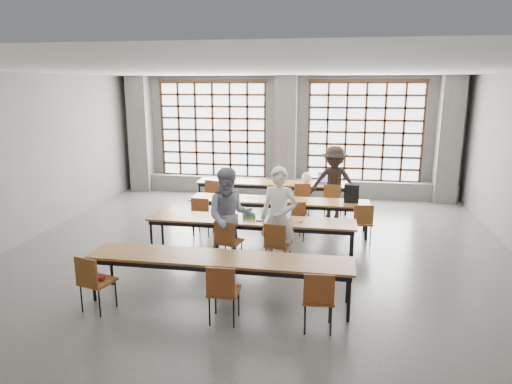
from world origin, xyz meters
TOP-DOWN VIEW (x-y plane):
  - floor at (0.00, 0.00)m, footprint 11.00×11.00m
  - ceiling at (0.00, 0.00)m, footprint 11.00×11.00m
  - wall_back at (0.00, 5.50)m, footprint 10.00×0.00m
  - wall_front at (0.00, -5.50)m, footprint 10.00×0.00m
  - wall_left at (-5.00, 0.00)m, footprint 0.00×11.00m
  - column_left at (-4.50, 5.22)m, footprint 0.60×0.55m
  - column_mid at (0.00, 5.22)m, footprint 0.60×0.55m
  - column_right at (4.50, 5.22)m, footprint 0.60×0.55m
  - window_left at (-2.25, 5.42)m, footprint 3.32×0.12m
  - window_right at (2.25, 5.42)m, footprint 3.32×0.12m
  - sill_ledge at (0.00, 5.30)m, footprint 9.80×0.35m
  - desk_row_a at (-0.18, 3.64)m, footprint 4.00×0.70m
  - desk_row_b at (0.21, 1.82)m, footprint 4.00×0.70m
  - desk_row_c at (-0.14, 0.22)m, footprint 4.00×0.70m
  - desk_row_d at (-0.25, -1.80)m, footprint 4.00×0.70m
  - chair_back_left at (-1.60, 3.02)m, footprint 0.52×0.52m
  - chair_back_mid at (0.64, 3.02)m, footprint 0.50×0.50m
  - chair_back_right at (1.41, 3.02)m, footprint 0.49×0.49m
  - chair_mid_left at (-1.40, 1.19)m, footprint 0.45×0.45m
  - chair_mid_centre at (0.63, 1.19)m, footprint 0.52×0.52m
  - chair_mid_right at (2.02, 1.19)m, footprint 0.47×0.48m
  - chair_front_left at (-0.46, -0.41)m, footprint 0.51×0.51m
  - chair_front_right at (0.45, -0.41)m, footprint 0.49×0.49m
  - chair_near_left at (-1.97, -2.42)m, footprint 0.51×0.52m
  - chair_near_mid at (-0.05, -2.43)m, footprint 0.42×0.43m
  - chair_near_right at (1.26, -2.43)m, footprint 0.45×0.45m
  - student_male at (0.46, -0.28)m, footprint 0.74×0.55m
  - student_female at (-0.44, -0.28)m, footprint 1.02×0.88m
  - student_back at (1.42, 3.14)m, footprint 1.22×0.78m
  - laptop_front at (0.44, 0.32)m, footprint 0.46×0.44m
  - laptop_back at (1.18, 3.75)m, footprint 0.39×0.34m
  - mouse at (0.81, 0.20)m, footprint 0.10×0.07m
  - green_box at (-0.19, 0.30)m, footprint 0.26×0.13m
  - phone at (0.04, 0.12)m, footprint 0.13×0.06m
  - paper_sheet_a at (-0.39, 1.87)m, footprint 0.32×0.25m
  - paper_sheet_b at (-0.09, 1.77)m, footprint 0.36×0.34m
  - paper_sheet_c at (0.31, 1.82)m, footprint 0.34×0.28m
  - backpack at (1.81, 1.87)m, footprint 0.33×0.22m
  - plastic_bag at (0.72, 3.69)m, footprint 0.27×0.22m
  - red_pouch at (-1.95, -2.35)m, footprint 0.20×0.09m

SIDE VIEW (x-z plane):
  - floor at x=0.00m, z-range 0.00..0.00m
  - sill_ledge at x=0.00m, z-range 0.00..0.50m
  - red_pouch at x=-1.95m, z-range 0.47..0.53m
  - chair_back_left at x=-1.60m, z-range 0.10..0.98m
  - chair_back_mid at x=0.64m, z-range 0.10..0.98m
  - chair_back_right at x=1.41m, z-range 0.10..0.98m
  - chair_mid_left at x=-1.40m, z-range 0.10..0.98m
  - chair_mid_centre at x=0.63m, z-range 0.10..0.98m
  - chair_mid_right at x=2.02m, z-range 0.10..0.98m
  - chair_front_left at x=-0.46m, z-range 0.10..0.98m
  - chair_front_right at x=0.45m, z-range 0.10..0.98m
  - chair_near_left at x=-1.97m, z-range 0.10..0.98m
  - chair_near_mid at x=-0.05m, z-range 0.10..0.98m
  - chair_near_right at x=1.26m, z-range 0.10..0.98m
  - desk_row_a at x=-0.18m, z-range 0.30..1.03m
  - desk_row_b at x=0.21m, z-range 0.30..1.03m
  - desk_row_c at x=-0.14m, z-range 0.30..1.03m
  - desk_row_d at x=-0.25m, z-range 0.30..1.03m
  - paper_sheet_a at x=-0.39m, z-range 0.73..0.73m
  - paper_sheet_b at x=-0.09m, z-range 0.73..0.73m
  - paper_sheet_c at x=0.31m, z-range 0.73..0.73m
  - phone at x=0.04m, z-range 0.73..0.74m
  - mouse at x=0.81m, z-range 0.73..0.77m
  - green_box at x=-0.19m, z-range 0.73..0.82m
  - laptop_front at x=0.44m, z-range 0.66..0.92m
  - laptop_back at x=1.18m, z-range 0.66..0.92m
  - plastic_bag at x=0.72m, z-range 0.73..1.02m
  - student_back at x=1.42m, z-range 0.00..1.79m
  - student_female at x=-0.44m, z-range 0.00..1.81m
  - student_male at x=0.46m, z-range 0.00..1.85m
  - backpack at x=1.81m, z-range 0.73..1.13m
  - wall_back at x=0.00m, z-range -3.25..6.75m
  - wall_front at x=0.00m, z-range -3.25..6.75m
  - wall_left at x=-5.00m, z-range -3.75..7.25m
  - column_left at x=-4.50m, z-range 0.00..3.50m
  - column_mid at x=0.00m, z-range 0.00..3.50m
  - column_right at x=4.50m, z-range 0.00..3.50m
  - window_left at x=-2.25m, z-range 0.40..3.40m
  - window_right at x=2.25m, z-range 0.40..3.40m
  - ceiling at x=0.00m, z-range 3.50..3.50m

